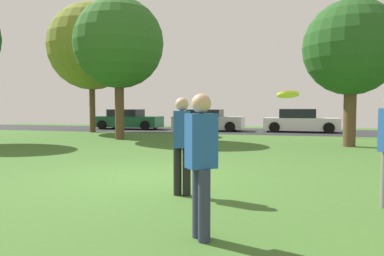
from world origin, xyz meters
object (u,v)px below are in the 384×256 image
(maple_tree_far, at_px, (91,47))
(parked_car_green, at_px, (128,120))
(person_catcher, at_px, (201,160))
(parked_car_white, at_px, (300,121))
(oak_tree_left, at_px, (351,48))
(person_bystander, at_px, (182,142))
(frisbee_disc, at_px, (288,95))
(parked_car_silver, at_px, (208,121))
(maple_tree_near, at_px, (119,44))
(street_lamp_post, at_px, (349,93))

(maple_tree_far, height_order, parked_car_green, maple_tree_far)
(person_catcher, height_order, parked_car_white, person_catcher)
(oak_tree_left, distance_m, person_catcher, 11.95)
(parked_car_white, bearing_deg, oak_tree_left, -78.30)
(oak_tree_left, xyz_separation_m, person_bystander, (-3.92, -9.24, -2.84))
(oak_tree_left, xyz_separation_m, parked_car_white, (-1.70, 8.18, -3.12))
(maple_tree_far, xyz_separation_m, person_catcher, (10.84, -15.80, -4.27))
(oak_tree_left, relative_size, parked_car_green, 1.23)
(frisbee_disc, distance_m, parked_car_white, 18.64)
(frisbee_disc, relative_size, parked_car_silver, 0.07)
(maple_tree_near, xyz_separation_m, frisbee_disc, (7.87, -10.94, -2.82))
(maple_tree_far, xyz_separation_m, street_lamp_post, (14.48, -0.26, -2.93))
(maple_tree_far, distance_m, parked_car_green, 5.82)
(maple_tree_far, height_order, person_catcher, maple_tree_far)
(maple_tree_near, relative_size, person_bystander, 3.94)
(maple_tree_far, relative_size, person_catcher, 4.69)
(person_catcher, height_order, person_bystander, person_bystander)
(parked_car_green, bearing_deg, maple_tree_near, -67.26)
(frisbee_disc, bearing_deg, person_bystander, 146.07)
(person_bystander, height_order, parked_car_white, person_bystander)
(person_bystander, distance_m, parked_car_white, 17.57)
(street_lamp_post, bearing_deg, person_bystander, -108.21)
(oak_tree_left, distance_m, parked_car_silver, 11.32)
(parked_car_green, bearing_deg, street_lamp_post, -15.55)
(street_lamp_post, bearing_deg, parked_car_green, 164.45)
(person_bystander, distance_m, parked_car_green, 19.77)
(frisbee_disc, xyz_separation_m, street_lamp_post, (2.72, 14.77, 0.58))
(maple_tree_near, xyz_separation_m, parked_car_white, (8.33, 7.67, -3.84))
(oak_tree_left, height_order, maple_tree_far, maple_tree_far)
(parked_car_white, bearing_deg, maple_tree_far, -163.73)
(oak_tree_left, distance_m, parked_car_green, 15.88)
(parked_car_silver, bearing_deg, maple_tree_near, -109.09)
(person_catcher, bearing_deg, maple_tree_near, 81.36)
(parked_car_silver, height_order, street_lamp_post, street_lamp_post)
(oak_tree_left, xyz_separation_m, person_catcher, (-3.09, -11.18, -2.85))
(maple_tree_near, bearing_deg, person_catcher, -59.32)
(maple_tree_far, bearing_deg, oak_tree_left, -18.34)
(person_bystander, height_order, frisbee_disc, frisbee_disc)
(maple_tree_near, distance_m, person_bystander, 12.05)
(oak_tree_left, height_order, person_catcher, oak_tree_left)
(maple_tree_far, bearing_deg, parked_car_white, 16.27)
(maple_tree_near, distance_m, parked_car_white, 11.96)
(person_catcher, distance_m, frisbee_disc, 1.42)
(maple_tree_near, relative_size, parked_car_silver, 1.47)
(person_catcher, distance_m, person_bystander, 2.11)
(frisbee_disc, bearing_deg, person_catcher, -140.69)
(maple_tree_near, bearing_deg, maple_tree_far, 133.54)
(oak_tree_left, xyz_separation_m, frisbee_disc, (-2.16, -10.42, -2.10))
(street_lamp_post, bearing_deg, parked_car_silver, 155.99)
(maple_tree_near, xyz_separation_m, parked_car_silver, (2.56, 7.41, -3.85))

